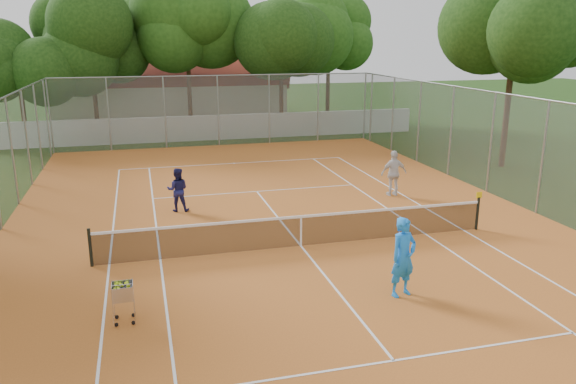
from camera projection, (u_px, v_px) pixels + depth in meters
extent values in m
plane|color=#18340E|center=(301.00, 247.00, 16.77)|extent=(120.00, 120.00, 0.00)
cube|color=#BD6624|center=(301.00, 246.00, 16.77)|extent=(18.00, 34.00, 0.02)
cube|color=white|center=(301.00, 246.00, 16.76)|extent=(10.98, 23.78, 0.01)
cube|color=black|center=(301.00, 231.00, 16.63)|extent=(11.88, 0.10, 0.98)
cube|color=slate|center=(301.00, 182.00, 16.24)|extent=(18.00, 34.00, 4.00)
cube|color=white|center=(214.00, 127.00, 34.27)|extent=(26.00, 0.30, 1.50)
cube|color=beige|center=(170.00, 90.00, 42.71)|extent=(16.40, 9.00, 4.40)
cube|color=#14330C|center=(206.00, 55.00, 35.94)|extent=(29.00, 19.00, 10.00)
imported|color=#1B7EEB|center=(403.00, 257.00, 13.33)|extent=(0.81, 0.65, 1.95)
imported|color=#1B1B53|center=(178.00, 190.00, 19.98)|extent=(0.86, 0.72, 1.57)
imported|color=silver|center=(394.00, 173.00, 21.94)|extent=(1.06, 0.45, 1.80)
cube|color=silver|center=(124.00, 301.00, 12.15)|extent=(0.54, 0.54, 0.98)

